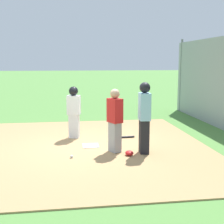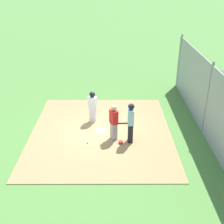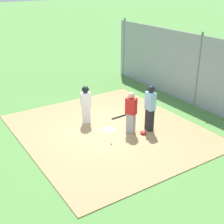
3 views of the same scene
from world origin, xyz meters
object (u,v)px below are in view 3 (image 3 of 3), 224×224
at_px(catcher_mask, 143,133).
at_px(parked_car_dark, 221,61).
at_px(baseball_bat, 120,117).
at_px(home_plate, 109,130).
at_px(baseball, 111,143).
at_px(catcher, 131,112).
at_px(umpire, 150,107).
at_px(runner, 86,103).

height_order(catcher_mask, parked_car_dark, parked_car_dark).
xyz_separation_m(baseball_bat, parked_car_dark, (2.55, -9.49, 0.55)).
xyz_separation_m(home_plate, catcher_mask, (-0.99, -0.89, 0.05)).
xyz_separation_m(home_plate, parked_car_dark, (3.30, -10.49, 0.57)).
distance_m(home_plate, baseball, 1.13).
relative_size(catcher, catcher_mask, 6.80).
height_order(catcher_mask, baseball, catcher_mask).
bearing_deg(baseball, umpire, -85.13).
relative_size(runner, parked_car_dark, 0.36).
bearing_deg(catcher_mask, umpire, -69.48).
bearing_deg(parked_car_dark, umpire, 108.70).
height_order(runner, baseball, runner).
bearing_deg(catcher, parked_car_dark, 175.41).
bearing_deg(parked_car_dark, baseball_bat, 99.52).
relative_size(catcher, parked_car_dark, 0.38).
bearing_deg(home_plate, umpire, -122.91).
relative_size(umpire, runner, 1.15).
xyz_separation_m(runner, baseball_bat, (-0.28, -1.43, -0.86)).
relative_size(catcher, runner, 1.04).
height_order(home_plate, umpire, umpire).
height_order(home_plate, runner, runner).
relative_size(catcher, baseball, 22.05).
bearing_deg(baseball, catcher_mask, -89.84).
relative_size(umpire, baseball_bat, 2.29).
distance_m(umpire, baseball_bat, 1.86).
bearing_deg(catcher, runner, -84.54).
distance_m(catcher_mask, baseball, 1.43).
bearing_deg(umpire, runner, -44.44).
distance_m(catcher, parked_car_dark, 10.66).
bearing_deg(baseball_bat, parked_car_dark, -168.19).
relative_size(catcher_mask, parked_car_dark, 0.06).
xyz_separation_m(baseball, parked_car_dark, (4.30, -11.03, 0.55)).
relative_size(home_plate, catcher_mask, 1.83).
xyz_separation_m(catcher, parked_car_dark, (3.91, -9.91, -0.27)).
height_order(catcher, catcher_mask, catcher).
height_order(home_plate, catcher_mask, catcher_mask).
xyz_separation_m(umpire, baseball_bat, (1.59, 0.29, -0.93)).
height_order(catcher, parked_car_dark, catcher).
bearing_deg(home_plate, baseball_bat, -53.38).
distance_m(baseball_bat, catcher_mask, 1.74).
relative_size(home_plate, parked_car_dark, 0.10).
bearing_deg(parked_car_dark, home_plate, 101.92).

